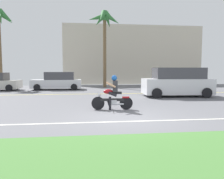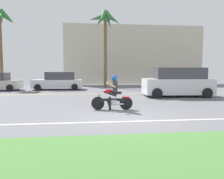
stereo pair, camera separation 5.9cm
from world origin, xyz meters
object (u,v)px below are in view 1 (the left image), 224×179
at_px(motorcyclist, 112,95).
at_px(palm_tree_0, 105,23).
at_px(suv_nearby, 177,82).
at_px(parked_car_1, 58,81).

distance_m(motorcyclist, palm_tree_0, 14.12).
bearing_deg(motorcyclist, suv_nearby, 42.16).
xyz_separation_m(motorcyclist, palm_tree_0, (0.76, 12.84, 5.83)).
bearing_deg(suv_nearby, motorcyclist, -137.84).
bearing_deg(motorcyclist, palm_tree_0, 86.63).
distance_m(suv_nearby, parked_car_1, 10.67).
bearing_deg(suv_nearby, parked_car_1, 144.07).
bearing_deg(palm_tree_0, motorcyclist, -93.37).
height_order(suv_nearby, parked_car_1, suv_nearby).
bearing_deg(suv_nearby, palm_tree_0, 116.22).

